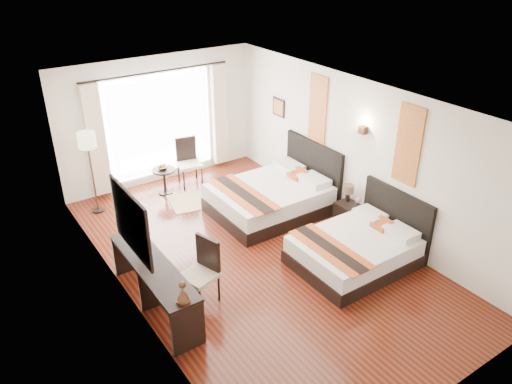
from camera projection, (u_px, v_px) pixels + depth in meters
floor at (256, 255)px, 8.75m from camera, size 4.50×7.50×0.01m
ceiling at (256, 101)px, 7.46m from camera, size 4.50×7.50×0.02m
wall_headboard at (356, 153)px, 9.22m from camera, size 0.01×7.50×2.80m
wall_desk at (123, 224)px, 6.99m from camera, size 0.01×7.50×2.80m
wall_window at (159, 120)px, 10.86m from camera, size 4.50×0.01×2.80m
wall_entry at (451, 312)px, 5.35m from camera, size 4.50×0.01×2.80m
window_glass at (160, 125)px, 10.89m from camera, size 2.40×0.02×2.20m
sheer_curtain at (161, 126)px, 10.85m from camera, size 2.30×0.02×2.10m
drape_left at (96, 141)px, 10.10m from camera, size 0.35×0.14×2.35m
drape_right at (220, 115)px, 11.55m from camera, size 0.35×0.14×2.35m
art_panel_near at (408, 145)px, 8.12m from camera, size 0.03×0.50×1.35m
art_panel_far at (318, 109)px, 9.78m from camera, size 0.03×0.50×1.35m
wall_sconce at (363, 130)px, 8.83m from camera, size 0.10×0.14×0.14m
mirror_frame at (131, 222)px, 6.73m from camera, size 0.04×1.25×0.95m
mirror_glass at (133, 222)px, 6.75m from camera, size 0.01×1.12×0.82m
bed_near at (358, 248)px, 8.42m from camera, size 1.99×1.55×1.12m
bed_far at (273, 196)px, 10.01m from camera, size 2.25×1.75×1.27m
nightstand at (348, 215)px, 9.53m from camera, size 0.39×0.48×0.46m
table_lamp at (348, 190)px, 9.37m from camera, size 0.21×0.21×0.34m
vase at (358, 204)px, 9.24m from camera, size 0.15×0.15×0.12m
console_desk at (155, 286)px, 7.39m from camera, size 0.50×2.20×0.76m
television at (137, 235)px, 7.53m from camera, size 0.37×0.74×0.43m
bronze_figurine at (183, 293)px, 6.41m from camera, size 0.24×0.24×0.29m
desk_chair at (201, 284)px, 7.52m from camera, size 0.61×0.61×1.04m
floor_lamp at (88, 145)px, 9.49m from camera, size 0.34×0.34×1.69m
side_table at (165, 181)px, 10.72m from camera, size 0.49×0.49×0.56m
fruit_bowl at (163, 168)px, 10.59m from camera, size 0.22×0.22×0.05m
window_chair at (190, 171)px, 11.08m from camera, size 0.57×0.57×1.06m
jute_rug at (201, 199)px, 10.58m from camera, size 1.45×1.12×0.01m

